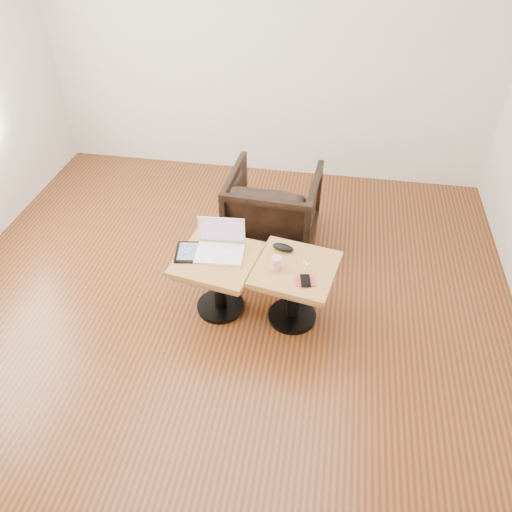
% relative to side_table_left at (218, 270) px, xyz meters
% --- Properties ---
extents(room_shell, '(4.52, 4.52, 2.71)m').
position_rel_side_table_left_xyz_m(room_shell, '(0.02, -0.06, 0.97)').
color(room_shell, '#481E0D').
rests_on(room_shell, ground).
extents(side_table_left, '(0.65, 0.65, 0.51)m').
position_rel_side_table_left_xyz_m(side_table_left, '(0.00, 0.00, 0.00)').
color(side_table_left, black).
rests_on(side_table_left, ground).
extents(side_table_right, '(0.65, 0.65, 0.51)m').
position_rel_side_table_left_xyz_m(side_table_right, '(0.56, -0.01, 0.00)').
color(side_table_right, black).
rests_on(side_table_right, ground).
extents(laptop, '(0.36, 0.28, 0.24)m').
position_rel_side_table_left_xyz_m(laptop, '(0.01, 0.07, 0.18)').
color(laptop, white).
rests_on(laptop, side_table_left).
extents(tablet, '(0.22, 0.26, 0.02)m').
position_rel_side_table_left_xyz_m(tablet, '(-0.21, 0.01, 0.14)').
color(tablet, black).
rests_on(tablet, side_table_left).
extents(charging_adapter, '(0.05, 0.05, 0.02)m').
position_rel_side_table_left_xyz_m(charging_adapter, '(-0.14, 0.24, 0.14)').
color(charging_adapter, white).
rests_on(charging_adapter, side_table_left).
extents(glasses_case, '(0.17, 0.11, 0.05)m').
position_rel_side_table_left_xyz_m(glasses_case, '(0.45, 0.16, 0.15)').
color(glasses_case, black).
rests_on(glasses_case, side_table_right).
extents(striped_cup, '(0.08, 0.08, 0.10)m').
position_rel_side_table_left_xyz_m(striped_cup, '(0.43, -0.05, 0.18)').
color(striped_cup, '#E04984').
rests_on(striped_cup, side_table_right).
extents(earbuds_tangle, '(0.07, 0.06, 0.01)m').
position_rel_side_table_left_xyz_m(earbuds_tangle, '(0.64, 0.03, 0.13)').
color(earbuds_tangle, white).
rests_on(earbuds_tangle, side_table_right).
extents(phone_on_sleeve, '(0.15, 0.13, 0.02)m').
position_rel_side_table_left_xyz_m(phone_on_sleeve, '(0.65, -0.15, 0.13)').
color(phone_on_sleeve, '#A5263A').
rests_on(phone_on_sleeve, side_table_right).
extents(armchair, '(0.79, 0.81, 0.70)m').
position_rel_side_table_left_xyz_m(armchair, '(0.27, 0.92, -0.03)').
color(armchair, black).
rests_on(armchair, ground).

